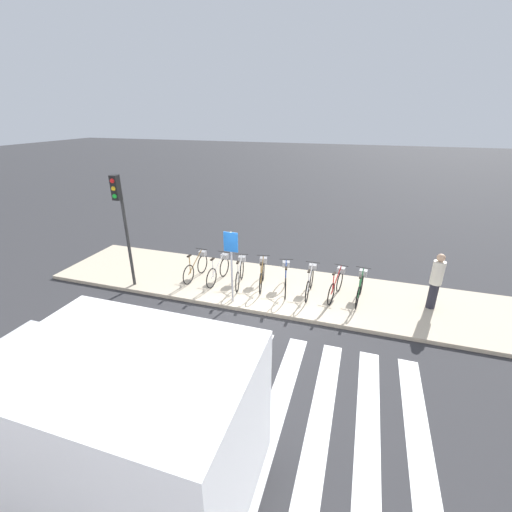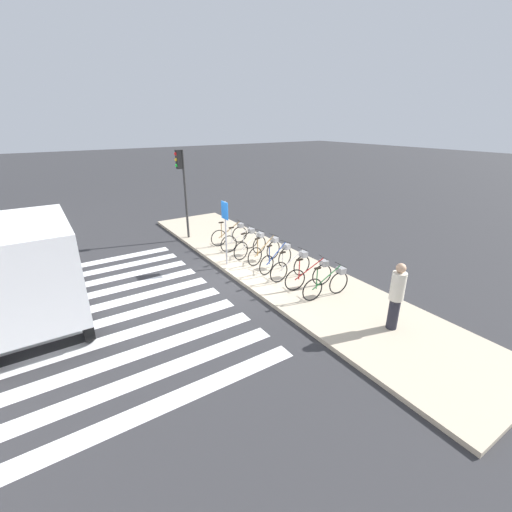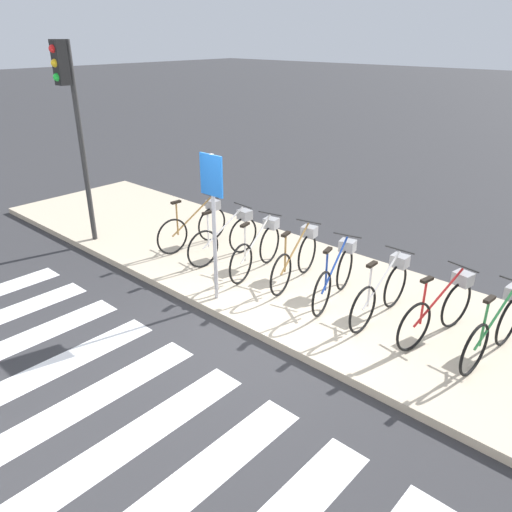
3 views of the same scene
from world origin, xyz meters
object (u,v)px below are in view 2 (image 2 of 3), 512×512
Objects in this scene: parked_bicycle_0 at (231,234)px; parked_bicycle_3 at (266,250)px; parked_bicycle_5 at (293,265)px; parked_bicycle_7 at (329,283)px; traffic_light at (182,176)px; parked_bicycle_6 at (311,274)px; parked_bicycle_2 at (252,245)px; parked_bicycle_1 at (242,239)px; sign_post at (225,223)px; parked_bicycle_4 at (278,258)px; truck at (24,267)px; pedestrian at (396,295)px.

parked_bicycle_3 is at bearing 2.70° from parked_bicycle_0.
parked_bicycle_7 is at bearing 2.66° from parked_bicycle_5.
traffic_light is (-7.41, -1.39, 2.24)m from parked_bicycle_7.
parked_bicycle_6 is at bearing 1.13° from parked_bicycle_0.
traffic_light reaches higher than parked_bicycle_2.
parked_bicycle_0 and parked_bicycle_1 have the same top height.
parked_bicycle_3 is at bearing 67.25° from sign_post.
parked_bicycle_2 is at bearing -178.02° from parked_bicycle_6.
parked_bicycle_4 is 2.37m from parked_bicycle_7.
truck is at bearing -78.91° from parked_bicycle_1.
parked_bicycle_5 is 0.94× the size of pedestrian.
parked_bicycle_4 is at bearing 82.40° from truck.
parked_bicycle_7 is 0.44× the size of traffic_light.
pedestrian is at bearing 53.92° from truck.
pedestrian is 0.47× the size of traffic_light.
sign_post reaches higher than parked_bicycle_6.
pedestrian is (3.65, 0.24, 0.48)m from parked_bicycle_5.
parked_bicycle_7 is (5.59, 0.11, 0.00)m from parked_bicycle_0.
parked_bicycle_6 is at bearing 11.60° from traffic_light.
parked_bicycle_0 is 7.57m from truck.
sign_post is (0.19, -1.21, 1.12)m from parked_bicycle_2.
parked_bicycle_5 is 0.36× the size of truck.
pedestrian is (6.04, 0.29, 0.48)m from parked_bicycle_2.
parked_bicycle_3 is 4.96m from traffic_light.
parked_bicycle_2 is 6.06m from pedestrian.
parked_bicycle_2 is at bearing -177.22° from pedestrian.
parked_bicycle_7 is 0.72× the size of sign_post.
parked_bicycle_1 is 1.02× the size of parked_bicycle_4.
sign_post is at bearing 0.75° from traffic_light.
parked_bicycle_2 and parked_bicycle_3 have the same top height.
parked_bicycle_2 is 4.31m from traffic_light.
pedestrian is (7.68, 0.28, 0.48)m from parked_bicycle_0.
parked_bicycle_0 and parked_bicycle_6 have the same top height.
traffic_light is (-2.68, -1.26, 2.24)m from parked_bicycle_1.
parked_bicycle_5 is 2.77m from sign_post.
traffic_light reaches higher than parked_bicycle_0.
parked_bicycle_7 is (1.56, 0.07, 0.00)m from parked_bicycle_5.
parked_bicycle_4 is at bearing 1.40° from parked_bicycle_2.
traffic_light reaches higher than sign_post.
parked_bicycle_5 is at bearing 0.93° from parked_bicycle_1.
parked_bicycle_4 is at bearing -177.86° from parked_bicycle_7.
parked_bicycle_3 is 2.48m from parked_bicycle_6.
traffic_light is (-4.08, 5.87, 1.22)m from truck.
parked_bicycle_5 is 1.01× the size of parked_bicycle_6.
pedestrian reaches higher than parked_bicycle_7.
parked_bicycle_0 is at bearing -177.30° from parked_bicycle_3.
parked_bicycle_2 and parked_bicycle_6 have the same top height.
parked_bicycle_2 and parked_bicycle_7 have the same top height.
truck is at bearing -84.98° from parked_bicycle_2.
parked_bicycle_0 is 0.36× the size of truck.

